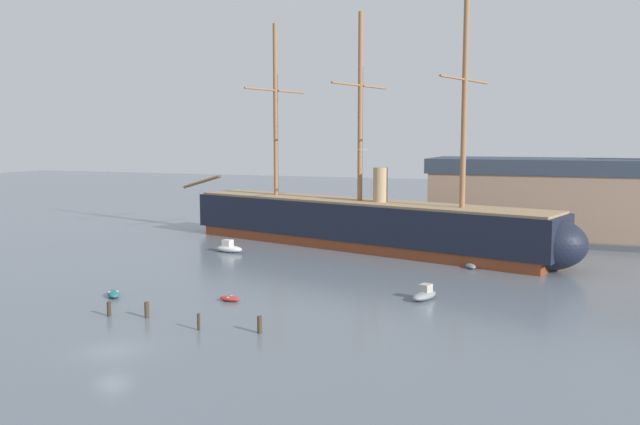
% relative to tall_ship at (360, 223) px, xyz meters
% --- Properties ---
extents(ground_plane, '(400.00, 400.00, 0.00)m').
position_rel_tall_ship_xyz_m(ground_plane, '(-2.90, -48.08, -3.44)').
color(ground_plane, slate).
extents(tall_ship, '(64.10, 23.43, 31.55)m').
position_rel_tall_ship_xyz_m(tall_ship, '(0.00, 0.00, 0.00)').
color(tall_ship, brown).
rests_on(tall_ship, ground).
extents(dinghy_foreground_left, '(2.49, 2.56, 0.59)m').
position_rel_tall_ship_xyz_m(dinghy_foreground_left, '(-13.19, -35.10, -3.14)').
color(dinghy_foreground_left, '#236670').
rests_on(dinghy_foreground_left, ground).
extents(dinghy_near_centre, '(2.06, 0.90, 0.49)m').
position_rel_tall_ship_xyz_m(dinghy_near_centre, '(-2.11, -32.58, -3.19)').
color(dinghy_near_centre, '#B22D28').
rests_on(dinghy_near_centre, ground).
extents(motorboat_mid_right, '(2.47, 3.73, 1.45)m').
position_rel_tall_ship_xyz_m(motorboat_mid_right, '(14.53, -25.52, -2.93)').
color(motorboat_mid_right, gray).
rests_on(motorboat_mid_right, ground).
extents(motorboat_alongside_bow, '(4.08, 2.12, 1.64)m').
position_rel_tall_ship_xyz_m(motorboat_alongside_bow, '(-14.91, -9.63, -2.86)').
color(motorboat_alongside_bow, silver).
rests_on(motorboat_alongside_bow, ground).
extents(dinghy_alongside_stern, '(1.94, 2.52, 0.55)m').
position_rel_tall_ship_xyz_m(dinghy_alongside_stern, '(16.34, -8.95, -3.16)').
color(dinghy_alongside_stern, gray).
rests_on(dinghy_alongside_stern, ground).
extents(motorboat_far_right, '(3.62, 3.30, 1.46)m').
position_rel_tall_ship_xyz_m(motorboat_far_right, '(25.16, 1.57, -2.92)').
color(motorboat_far_right, gold).
rests_on(motorboat_far_right, ground).
extents(mooring_piling_nearest, '(0.37, 0.37, 1.34)m').
position_rel_tall_ship_xyz_m(mooring_piling_nearest, '(4.90, -40.48, -2.77)').
color(mooring_piling_nearest, '#423323').
rests_on(mooring_piling_nearest, ground).
extents(mooring_piling_left_pair, '(0.39, 0.39, 1.34)m').
position_rel_tall_ship_xyz_m(mooring_piling_left_pair, '(-5.85, -40.00, -2.77)').
color(mooring_piling_left_pair, '#423323').
rests_on(mooring_piling_left_pair, ground).
extents(mooring_piling_right_pair, '(0.35, 0.35, 1.22)m').
position_rel_tall_ship_xyz_m(mooring_piling_right_pair, '(-9.14, -40.73, -2.83)').
color(mooring_piling_right_pair, '#382B1E').
rests_on(mooring_piling_right_pair, ground).
extents(mooring_piling_midwater, '(0.25, 0.25, 1.31)m').
position_rel_tall_ship_xyz_m(mooring_piling_midwater, '(0.09, -41.50, -2.78)').
color(mooring_piling_midwater, '#382B1E').
rests_on(mooring_piling_midwater, ground).
extents(dockside_warehouse_right, '(58.03, 17.50, 16.73)m').
position_rel_tall_ship_xyz_m(dockside_warehouse_right, '(33.38, 18.31, 2.49)').
color(dockside_warehouse_right, '#565659').
rests_on(dockside_warehouse_right, ground).
extents(seagull_in_flight, '(0.77, 1.09, 0.14)m').
position_rel_tall_ship_xyz_m(seagull_in_flight, '(7.98, -24.16, 10.40)').
color(seagull_in_flight, silver).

